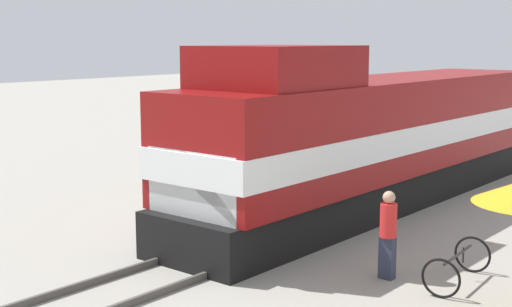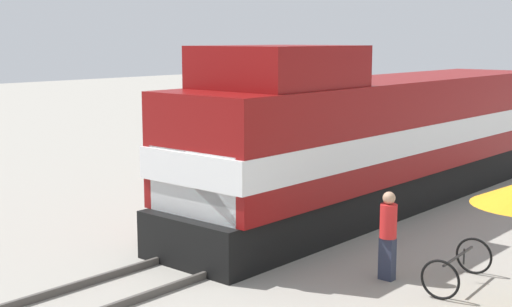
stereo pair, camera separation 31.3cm
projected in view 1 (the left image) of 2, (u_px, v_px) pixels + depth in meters
The scene contains 6 objects.
ground_plane at pixel (247, 248), 16.33m from camera, with size 120.00×120.00×0.00m, color gray.
rail_near at pixel (224, 240), 16.77m from camera, with size 0.08×31.74×0.15m, color #4C4742.
rail_far at pixel (272, 251), 15.87m from camera, with size 0.08×31.74×0.15m, color #4C4742.
locomotive at pixel (371, 138), 20.14m from camera, with size 3.01×16.04×4.60m.
person_bystander at pixel (388, 231), 14.14m from camera, with size 0.34×0.34×1.79m.
bicycle at pixel (458, 265), 13.89m from camera, with size 0.91×1.91×0.76m.
Camera 1 is at (10.23, -12.01, 4.76)m, focal length 50.00 mm.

